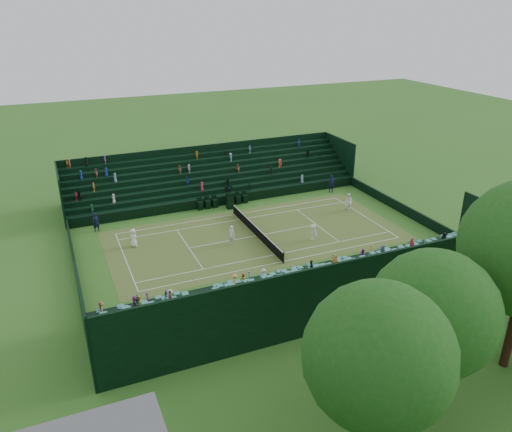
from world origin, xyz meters
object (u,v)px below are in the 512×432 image
object	(u,v)px
umpire_chair	(230,198)
player_near_east	(232,235)
player_far_east	(313,232)
tennis_net	(256,231)
player_near_west	(134,238)
player_far_west	(348,202)

from	to	relation	value
umpire_chair	player_near_east	world-z (taller)	umpire_chair
umpire_chair	player_far_east	world-z (taller)	umpire_chair
tennis_net	player_far_east	xyz separation A→B (m)	(2.83, 4.35, 0.26)
tennis_net	player_near_east	size ratio (longest dim) A/B	6.49
umpire_chair	player_near_west	size ratio (longest dim) A/B	1.61
player_far_west	player_near_east	bearing A→B (deg)	-61.01
umpire_chair	player_far_west	size ratio (longest dim) A/B	1.44
tennis_net	umpire_chair	distance (m)	7.29
player_far_west	player_near_west	bearing A→B (deg)	-72.55
tennis_net	player_far_west	distance (m)	11.34
umpire_chair	player_far_west	distance (m)	12.26
tennis_net	umpire_chair	world-z (taller)	umpire_chair
player_far_west	player_far_east	bearing A→B (deg)	-36.84
tennis_net	player_near_west	bearing A→B (deg)	-101.91
umpire_chair	player_far_east	distance (m)	10.94
tennis_net	player_near_east	distance (m)	2.74
player_far_west	tennis_net	bearing A→B (deg)	-61.90
umpire_chair	player_far_west	xyz separation A→B (m)	(5.35, 11.03, -0.22)
player_near_west	player_far_west	world-z (taller)	player_far_west
tennis_net	player_near_west	size ratio (longest dim) A/B	6.99
player_near_west	player_near_east	size ratio (longest dim) A/B	0.93
player_near_west	player_far_east	bearing A→B (deg)	-125.93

